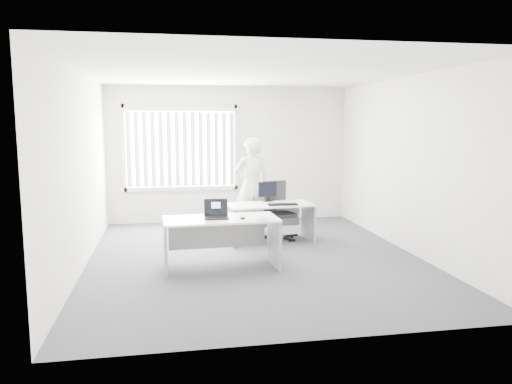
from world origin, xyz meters
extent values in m
plane|color=#53535B|center=(0.00, 0.00, 0.00)|extent=(6.00, 6.00, 0.00)
cube|color=silver|center=(0.00, 3.00, 1.40)|extent=(5.00, 0.02, 2.80)
cube|color=silver|center=(0.00, -3.00, 1.40)|extent=(5.00, 0.02, 2.80)
cube|color=silver|center=(-2.50, 0.00, 1.40)|extent=(0.02, 6.00, 2.80)
cube|color=silver|center=(2.50, 0.00, 1.40)|extent=(0.02, 6.00, 2.80)
cube|color=white|center=(0.00, 0.00, 2.80)|extent=(5.00, 6.00, 0.02)
cube|color=silver|center=(-1.00, 2.96, 1.55)|extent=(2.32, 0.06, 1.76)
cube|color=white|center=(-0.57, -0.47, 0.72)|extent=(1.63, 0.82, 0.03)
cube|color=#939496|center=(-1.35, -0.50, 0.35)|extent=(0.07, 0.69, 0.70)
cube|color=#939496|center=(0.21, -0.44, 0.35)|extent=(0.07, 0.69, 0.70)
cube|color=white|center=(0.44, 0.97, 0.66)|extent=(1.53, 0.84, 0.03)
cube|color=#939496|center=(-0.27, 0.90, 0.32)|extent=(0.10, 0.64, 0.64)
cube|color=#939496|center=(1.16, 1.04, 0.32)|extent=(0.10, 0.64, 0.64)
cylinder|color=black|center=(0.66, 1.13, 0.04)|extent=(0.71, 0.71, 0.08)
cylinder|color=black|center=(0.66, 1.13, 0.22)|extent=(0.07, 0.07, 0.45)
cube|color=black|center=(0.66, 1.13, 0.45)|extent=(0.54, 0.54, 0.07)
cube|color=black|center=(0.61, 1.33, 0.76)|extent=(0.43, 0.16, 0.53)
imported|color=silver|center=(0.26, 1.79, 0.90)|extent=(0.70, 0.51, 1.80)
cube|color=white|center=(-0.21, -0.58, 0.73)|extent=(0.34, 0.25, 0.00)
cube|color=white|center=(-0.01, -0.68, 0.74)|extent=(0.21, 0.24, 0.01)
cube|color=black|center=(0.63, 0.80, 0.68)|extent=(0.51, 0.19, 0.02)
camera|label=1|loc=(-1.31, -7.36, 2.08)|focal=35.00mm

